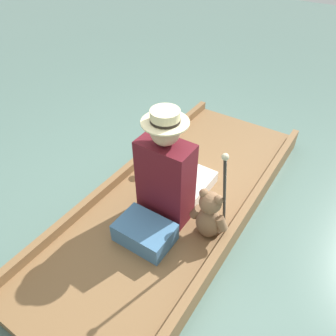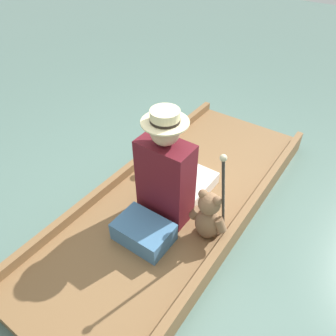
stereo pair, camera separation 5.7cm
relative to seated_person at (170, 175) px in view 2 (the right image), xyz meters
name	(u,v)px [view 2 (the right image)]	position (x,y,z in m)	size (l,w,h in m)	color
ground_plane	(177,209)	(-0.01, 0.12, -0.48)	(16.00, 16.00, 0.00)	slate
punt_boat	(177,203)	(-0.01, 0.12, -0.41)	(1.16, 2.93, 0.21)	brown
seat_cushion	(144,232)	(0.02, -0.37, -0.28)	(0.41, 0.29, 0.16)	teal
seated_person	(170,175)	(0.00, 0.00, 0.00)	(0.40, 0.72, 0.93)	white
teddy_bear	(208,217)	(0.38, -0.08, -0.15)	(0.30, 0.18, 0.44)	#846042
wine_glass	(149,163)	(-0.42, 0.26, -0.26)	(0.09, 0.09, 0.13)	silver
walking_cane	(223,193)	(0.47, -0.08, 0.14)	(0.04, 0.22, 0.85)	#2D2823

